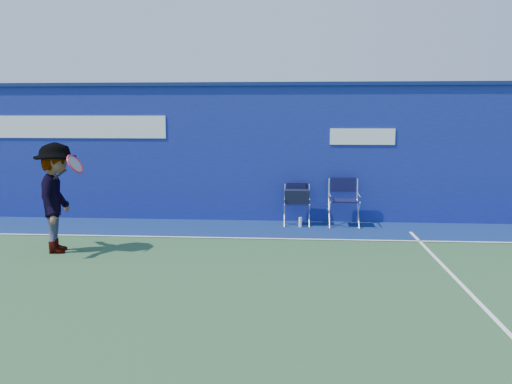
# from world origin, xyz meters

# --- Properties ---
(ground) EXTENTS (80.00, 80.00, 0.00)m
(ground) POSITION_xyz_m (0.00, 0.00, 0.00)
(ground) COLOR #2A4F2D
(ground) RESTS_ON ground
(stadium_wall) EXTENTS (24.00, 0.50, 3.08)m
(stadium_wall) POSITION_xyz_m (-0.00, 5.20, 1.55)
(stadium_wall) COLOR navy
(stadium_wall) RESTS_ON ground
(out_of_bounds_strip) EXTENTS (24.00, 1.80, 0.01)m
(out_of_bounds_strip) POSITION_xyz_m (0.00, 4.10, 0.00)
(out_of_bounds_strip) COLOR navy
(out_of_bounds_strip) RESTS_ON ground
(court_lines) EXTENTS (24.00, 12.00, 0.01)m
(court_lines) POSITION_xyz_m (0.00, 0.60, 0.01)
(court_lines) COLOR white
(court_lines) RESTS_ON out_of_bounds_strip
(directors_chair_left) EXTENTS (0.53, 0.49, 0.90)m
(directors_chair_left) POSITION_xyz_m (2.19, 4.59, 0.38)
(directors_chair_left) COLOR silver
(directors_chair_left) RESTS_ON ground
(directors_chair_right) EXTENTS (0.61, 0.55, 1.02)m
(directors_chair_right) POSITION_xyz_m (3.19, 4.54, 0.32)
(directors_chair_right) COLOR silver
(directors_chair_right) RESTS_ON ground
(water_bottle) EXTENTS (0.07, 0.07, 0.21)m
(water_bottle) POSITION_xyz_m (2.27, 4.36, 0.11)
(water_bottle) COLOR white
(water_bottle) RESTS_ON ground
(tennis_player) EXTENTS (1.02, 1.36, 1.90)m
(tennis_player) POSITION_xyz_m (-1.94, 1.97, 0.95)
(tennis_player) COLOR #EA4738
(tennis_player) RESTS_ON ground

